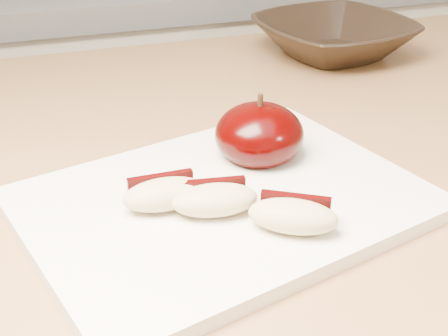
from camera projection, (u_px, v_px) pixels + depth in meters
name	position (u px, v px, depth m)	size (l,w,h in m)	color
back_cabinet	(73.00, 189.00, 1.37)	(2.40, 0.62, 0.94)	silver
cutting_board	(224.00, 202.00, 0.50)	(0.30, 0.22, 0.01)	white
apple_half	(259.00, 135.00, 0.54)	(0.09, 0.09, 0.07)	black
apple_wedge_a	(164.00, 193.00, 0.47)	(0.07, 0.03, 0.02)	tan
apple_wedge_b	(214.00, 199.00, 0.47)	(0.07, 0.04, 0.02)	tan
apple_wedge_c	(293.00, 215.00, 0.45)	(0.07, 0.06, 0.02)	tan
bowl	(333.00, 37.00, 0.82)	(0.20, 0.20, 0.05)	black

